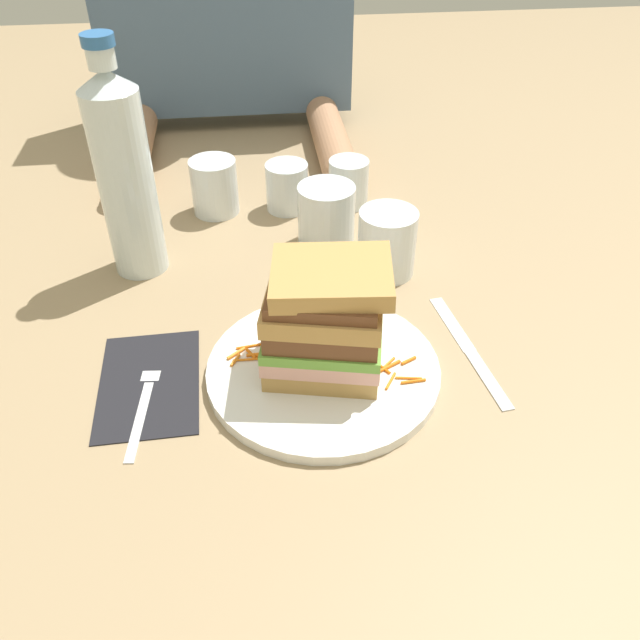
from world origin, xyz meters
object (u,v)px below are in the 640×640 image
(juice_glass, at_px, (387,246))
(empty_tumbler_3, at_px, (287,187))
(fork, at_px, (145,395))
(empty_tumbler_0, at_px, (214,187))
(empty_tumbler_1, at_px, (348,183))
(empty_tumbler_2, at_px, (326,216))
(napkin_dark, at_px, (149,382))
(knife, at_px, (471,352))
(water_bottle, at_px, (125,174))
(main_plate, at_px, (323,370))
(sandwich, at_px, (324,321))

(juice_glass, relative_size, empty_tumbler_3, 1.22)
(fork, distance_m, empty_tumbler_0, 0.40)
(juice_glass, relative_size, empty_tumbler_1, 1.22)
(empty_tumbler_0, bearing_deg, empty_tumbler_2, -35.80)
(fork, bearing_deg, napkin_dark, 84.63)
(knife, relative_size, empty_tumbler_2, 2.28)
(water_bottle, xyz_separation_m, empty_tumbler_1, (0.30, 0.14, -0.10))
(fork, bearing_deg, empty_tumbler_0, 79.50)
(fork, relative_size, knife, 0.83)
(empty_tumbler_0, relative_size, empty_tumbler_2, 0.94)
(knife, distance_m, empty_tumbler_3, 0.41)
(water_bottle, height_order, empty_tumbler_1, water_bottle)
(juice_glass, bearing_deg, empty_tumbler_2, 131.11)
(juice_glass, xyz_separation_m, empty_tumbler_2, (-0.07, 0.08, 0.01))
(empty_tumbler_0, bearing_deg, empty_tumbler_3, -1.92)
(juice_glass, xyz_separation_m, empty_tumbler_3, (-0.12, 0.19, -0.00))
(juice_glass, bearing_deg, empty_tumbler_0, 139.55)
(main_plate, xyz_separation_m, knife, (0.17, 0.02, -0.00))
(water_bottle, bearing_deg, juice_glass, -8.83)
(sandwich, xyz_separation_m, knife, (0.17, 0.01, -0.07))
(water_bottle, bearing_deg, empty_tumbler_0, 54.95)
(sandwich, bearing_deg, napkin_dark, 177.79)
(empty_tumbler_2, bearing_deg, water_bottle, -173.40)
(empty_tumbler_0, height_order, empty_tumbler_3, empty_tumbler_0)
(main_plate, xyz_separation_m, empty_tumbler_0, (-0.12, 0.38, 0.03))
(fork, height_order, empty_tumbler_2, empty_tumbler_2)
(knife, distance_m, empty_tumbler_2, 0.29)
(juice_glass, height_order, empty_tumbler_1, juice_glass)
(juice_glass, relative_size, empty_tumbler_2, 1.01)
(water_bottle, xyz_separation_m, empty_tumbler_3, (0.21, 0.14, -0.10))
(empty_tumbler_1, xyz_separation_m, empty_tumbler_3, (-0.09, -0.00, 0.00))
(fork, xyz_separation_m, empty_tumbler_3, (0.18, 0.39, 0.03))
(juice_glass, bearing_deg, fork, -145.47)
(napkin_dark, distance_m, empty_tumbler_2, 0.35)
(fork, relative_size, empty_tumbler_2, 1.90)
(main_plate, height_order, empty_tumbler_1, empty_tumbler_1)
(knife, relative_size, empty_tumbler_1, 2.78)
(napkin_dark, height_order, empty_tumbler_1, empty_tumbler_1)
(main_plate, height_order, empty_tumbler_2, empty_tumbler_2)
(fork, relative_size, empty_tumbler_1, 2.31)
(main_plate, height_order, knife, main_plate)
(empty_tumbler_1, height_order, empty_tumbler_3, same)
(juice_glass, height_order, water_bottle, water_bottle)
(main_plate, relative_size, fork, 1.53)
(sandwich, height_order, empty_tumbler_0, sandwich)
(empty_tumbler_3, bearing_deg, fork, -114.90)
(fork, relative_size, empty_tumbler_3, 2.30)
(napkin_dark, xyz_separation_m, juice_glass, (0.30, 0.18, 0.04))
(water_bottle, height_order, empty_tumbler_0, water_bottle)
(fork, xyz_separation_m, water_bottle, (-0.03, 0.26, 0.13))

